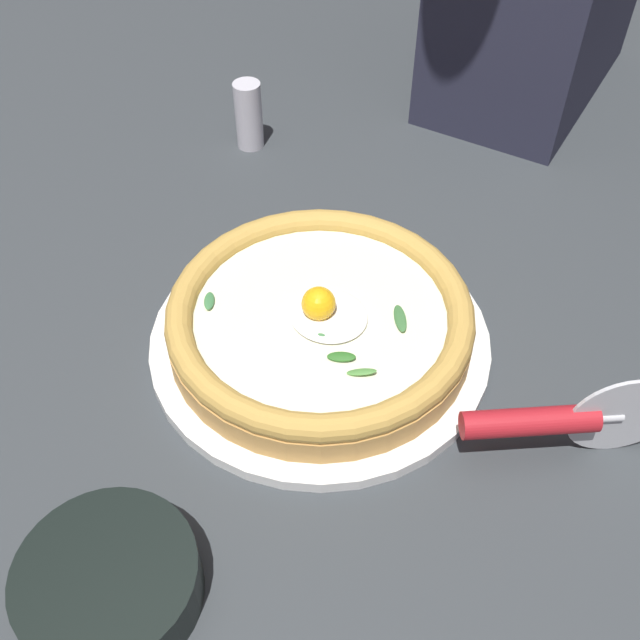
{
  "coord_description": "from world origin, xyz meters",
  "views": [
    {
      "loc": [
        -0.23,
        0.39,
        0.51
      ],
      "look_at": [
        0.01,
        0.02,
        0.03
      ],
      "focal_mm": 41.43,
      "sensor_mm": 36.0,
      "label": 1
    }
  ],
  "objects_px": {
    "side_bowl": "(111,584)",
    "pizza_cutter": "(559,420)",
    "pepper_shaker": "(249,115)",
    "pizza": "(320,319)"
  },
  "relations": [
    {
      "from": "side_bowl",
      "to": "pizza_cutter",
      "type": "height_order",
      "value": "pizza_cutter"
    },
    {
      "from": "pizza_cutter",
      "to": "pepper_shaker",
      "type": "bearing_deg",
      "value": -25.09
    },
    {
      "from": "pizza",
      "to": "pepper_shaker",
      "type": "xyz_separation_m",
      "value": [
        0.25,
        -0.22,
        0.01
      ]
    },
    {
      "from": "pizza_cutter",
      "to": "pepper_shaker",
      "type": "xyz_separation_m",
      "value": [
        0.46,
        -0.22,
        -0.0
      ]
    },
    {
      "from": "side_bowl",
      "to": "pizza_cutter",
      "type": "distance_m",
      "value": 0.35
    },
    {
      "from": "side_bowl",
      "to": "pizza",
      "type": "bearing_deg",
      "value": -87.76
    },
    {
      "from": "side_bowl",
      "to": "pizza_cutter",
      "type": "xyz_separation_m",
      "value": [
        -0.2,
        -0.28,
        0.02
      ]
    },
    {
      "from": "pizza",
      "to": "side_bowl",
      "type": "height_order",
      "value": "pizza"
    },
    {
      "from": "pizza",
      "to": "pizza_cutter",
      "type": "bearing_deg",
      "value": -178.69
    },
    {
      "from": "side_bowl",
      "to": "pepper_shaker",
      "type": "height_order",
      "value": "pepper_shaker"
    }
  ]
}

